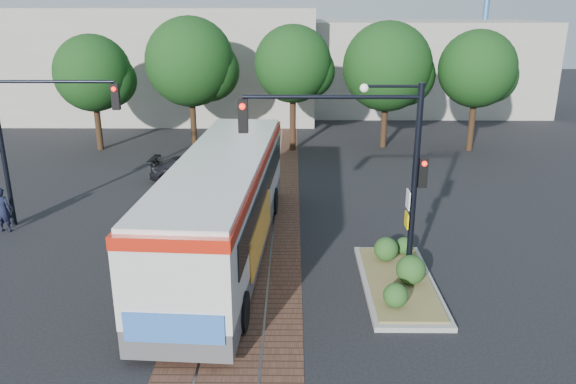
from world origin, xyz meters
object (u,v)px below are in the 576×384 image
Objects in this scene: traffic_island at (399,275)px; signal_pole_main at (374,154)px; officer at (3,210)px; city_bus at (224,201)px; signal_pole_left at (29,128)px; parked_car at (194,170)px.

traffic_island is 0.87× the size of signal_pole_main.
signal_pole_main is 3.40× the size of officer.
officer is at bearing 163.73° from traffic_island.
city_bus reaches higher than officer.
signal_pole_left is (-13.19, 4.89, 3.54)m from traffic_island.
signal_pole_left reaches higher than officer.
traffic_island is at bearing -20.36° from signal_pole_left.
signal_pole_main is at bearing -141.68° from parked_car.
signal_pole_main is at bearing -21.18° from city_bus.
traffic_island is 13.31m from parked_car.
signal_pole_main is at bearing 174.64° from traffic_island.
parked_car is (6.18, 6.36, -0.27)m from officer.
signal_pole_main is 13.14m from signal_pole_left.
signal_pole_main is (4.69, -2.16, 2.20)m from city_bus.
city_bus is 7.53× the size of officer.
parked_car is at bearing 110.18° from city_bus.
officer is at bearing 139.64° from parked_car.
signal_pole_left is at bearing -145.07° from officer.
parked_car is at bearing -131.83° from officer.
signal_pole_left reaches higher than city_bus.
signal_pole_main is 13.16m from parked_car.
signal_pole_left is 3.40× the size of officer.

